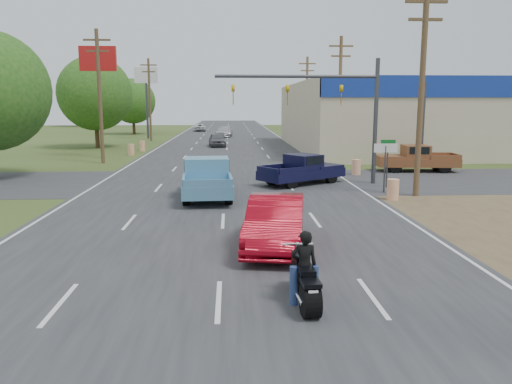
{
  "coord_description": "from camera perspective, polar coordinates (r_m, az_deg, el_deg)",
  "views": [
    {
      "loc": [
        0.29,
        -10.92,
        4.49
      ],
      "look_at": [
        1.24,
        7.15,
        1.3
      ],
      "focal_mm": 35.0,
      "sensor_mm": 36.0,
      "label": 1
    }
  ],
  "objects": [
    {
      "name": "cross_road",
      "position": [
        29.26,
        -3.55,
        1.17
      ],
      "size": [
        120.0,
        10.0,
        0.02
      ],
      "primitive_type": "cube",
      "color": "#2D2D30",
      "rests_on": "ground"
    },
    {
      "name": "signal_mast",
      "position": [
        28.46,
        8.34,
        10.52
      ],
      "size": [
        9.12,
        0.4,
        7.0
      ],
      "color": "#3F3F44",
      "rests_on": "ground"
    },
    {
      "name": "tree_2",
      "position": [
        78.27,
        -13.9,
        10.05
      ],
      "size": [
        6.72,
        6.72,
        8.32
      ],
      "color": "#422D19",
      "rests_on": "ground"
    },
    {
      "name": "pole_sign_left_near",
      "position": [
        44.33,
        -17.56,
        13.01
      ],
      "size": [
        3.0,
        0.35,
        9.2
      ],
      "color": "#3F3F44",
      "rests_on": "ground"
    },
    {
      "name": "motorcycle",
      "position": [
        11.4,
        5.57,
        -10.29
      ],
      "size": [
        0.74,
        2.41,
        1.22
      ],
      "rotation": [
        0.0,
        0.0,
        0.06
      ],
      "color": "black",
      "rests_on": "ground"
    },
    {
      "name": "barrel_2",
      "position": [
        45.94,
        -14.08,
        4.71
      ],
      "size": [
        0.56,
        0.56,
        1.0
      ],
      "primitive_type": "cylinder",
      "color": "orange",
      "rests_on": "ground"
    },
    {
      "name": "distant_car_grey",
      "position": [
        53.95,
        -4.47,
        5.94
      ],
      "size": [
        2.07,
        4.29,
        1.41
      ],
      "primitive_type": "imported",
      "rotation": [
        0.0,
        0.0,
        0.1
      ],
      "color": "#58585D",
      "rests_on": "ground"
    },
    {
      "name": "barrel_0",
      "position": [
        24.51,
        15.37,
        0.27
      ],
      "size": [
        0.56,
        0.56,
        1.0
      ],
      "primitive_type": "cylinder",
      "color": "orange",
      "rests_on": "ground"
    },
    {
      "name": "utility_pole_1",
      "position": [
        25.64,
        18.41,
        11.35
      ],
      "size": [
        2.0,
        0.28,
        10.0
      ],
      "color": "#4C3823",
      "rests_on": "ground"
    },
    {
      "name": "lane_sign",
      "position": [
        26.27,
        14.56,
        4.02
      ],
      "size": [
        1.2,
        0.08,
        2.52
      ],
      "color": "#3F3F44",
      "rests_on": "ground"
    },
    {
      "name": "rider",
      "position": [
        11.38,
        5.51,
        -8.88
      ],
      "size": [
        0.62,
        0.42,
        1.63
      ],
      "primitive_type": "imported",
      "rotation": [
        0.0,
        0.0,
        3.2
      ],
      "color": "black",
      "rests_on": "ground"
    },
    {
      "name": "utility_pole_6",
      "position": [
        63.68,
        -12.06,
        10.52
      ],
      "size": [
        2.0,
        0.28,
        10.0
      ],
      "color": "#4C3823",
      "rests_on": "ground"
    },
    {
      "name": "tree_6",
      "position": [
        110.18,
        -19.3,
        10.49
      ],
      "size": [
        8.82,
        8.82,
        10.92
      ],
      "color": "#422D19",
      "rests_on": "ground"
    },
    {
      "name": "red_convertible",
      "position": [
        15.75,
        2.25,
        -3.54
      ],
      "size": [
        2.44,
        5.1,
        1.61
      ],
      "primitive_type": "imported",
      "rotation": [
        0.0,
        0.0,
        -0.15
      ],
      "color": "maroon",
      "rests_on": "ground"
    },
    {
      "name": "brown_pickup",
      "position": [
        35.4,
        17.69,
        3.7
      ],
      "size": [
        5.53,
        2.53,
        1.78
      ],
      "rotation": [
        0.0,
        0.0,
        1.48
      ],
      "color": "black",
      "rests_on": "ground"
    },
    {
      "name": "barrel_3",
      "position": [
        49.81,
        -12.87,
        5.15
      ],
      "size": [
        0.56,
        0.56,
        1.0
      ],
      "primitive_type": "cylinder",
      "color": "orange",
      "rests_on": "ground"
    },
    {
      "name": "blue_pickup",
      "position": [
        24.37,
        -5.62,
        1.68
      ],
      "size": [
        2.57,
        5.98,
        1.95
      ],
      "rotation": [
        0.0,
        0.0,
        0.05
      ],
      "color": "black",
      "rests_on": "ground"
    },
    {
      "name": "dirt_verge",
      "position": [
        23.92,
        23.66,
        -1.66
      ],
      "size": [
        8.0,
        18.0,
        0.01
      ],
      "primitive_type": "cube",
      "color": "brown",
      "rests_on": "ground"
    },
    {
      "name": "tree_5",
      "position": [
        110.01,
        12.88,
        10.47
      ],
      "size": [
        7.98,
        7.98,
        9.88
      ],
      "color": "#422D19",
      "rests_on": "ground"
    },
    {
      "name": "main_road",
      "position": [
        51.11,
        -3.34,
        4.95
      ],
      "size": [
        15.0,
        180.0,
        0.02
      ],
      "primitive_type": "cube",
      "color": "#2D2D30",
      "rests_on": "ground"
    },
    {
      "name": "ground",
      "position": [
        11.81,
        -4.3,
        -12.37
      ],
      "size": [
        200.0,
        200.0,
        0.0
      ],
      "primitive_type": "plane",
      "color": "#37441B",
      "rests_on": "ground"
    },
    {
      "name": "distant_car_white",
      "position": [
        85.3,
        -6.41,
        7.32
      ],
      "size": [
        2.22,
        4.44,
        1.21
      ],
      "primitive_type": "imported",
      "rotation": [
        0.0,
        0.0,
        3.19
      ],
      "color": "silver",
      "rests_on": "ground"
    },
    {
      "name": "tree_1",
      "position": [
        54.7,
        -17.93,
        10.65
      ],
      "size": [
        7.56,
        7.56,
        9.36
      ],
      "color": "#422D19",
      "rests_on": "ground"
    },
    {
      "name": "utility_pole_3",
      "position": [
        60.63,
        5.83,
        10.72
      ],
      "size": [
        2.0,
        0.28,
        10.0
      ],
      "color": "#4C3823",
      "rests_on": "ground"
    },
    {
      "name": "barrel_1",
      "position": [
        32.69,
        11.39,
        2.79
      ],
      "size": [
        0.56,
        0.56,
        1.0
      ],
      "primitive_type": "cylinder",
      "color": "orange",
      "rests_on": "ground"
    },
    {
      "name": "utility_pole_5",
      "position": [
        40.14,
        -17.44,
        10.73
      ],
      "size": [
        2.0,
        0.28,
        10.0
      ],
      "color": "#4C3823",
      "rests_on": "ground"
    },
    {
      "name": "utility_pole_2",
      "position": [
        42.93,
        9.55,
        10.96
      ],
      "size": [
        2.0,
        0.28,
        10.0
      ],
      "color": "#4C3823",
      "rests_on": "ground"
    },
    {
      "name": "pole_sign_left_far",
      "position": [
        67.84,
        -12.44,
        12.03
      ],
      "size": [
        3.0,
        0.35,
        9.2
      ],
      "color": "#3F3F44",
      "rests_on": "ground"
    },
    {
      "name": "distant_car_silver",
      "position": [
        69.83,
        -3.68,
        6.9
      ],
      "size": [
        2.52,
        5.29,
        1.49
      ],
      "primitive_type": "imported",
      "rotation": [
        0.0,
        0.0,
        -0.09
      ],
      "color": "#B9B9BF",
      "rests_on": "ground"
    },
    {
      "name": "street_name_sign",
      "position": [
        27.9,
        14.79,
        3.74
      ],
      "size": [
        0.8,
        0.08,
        2.61
      ],
      "color": "#3F3F44",
      "rests_on": "ground"
    },
    {
      "name": "navy_pickup",
      "position": [
        28.5,
        5.45,
        2.62
      ],
      "size": [
        5.32,
        4.51,
        1.69
      ],
      "rotation": [
        0.0,
        0.0,
        -0.97
      ],
      "color": "black",
      "rests_on": "ground"
    }
  ]
}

